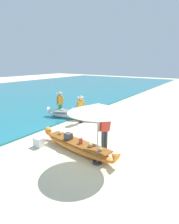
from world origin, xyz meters
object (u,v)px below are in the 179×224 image
(person_vendor_hatted, at_px, (81,107))
(person_tourist_customer, at_px, (105,130))
(person_vendor_assistant, at_px, (60,102))
(boat_white_midground, at_px, (80,115))
(patio_umbrella_large, at_px, (98,108))
(boat_orange_foreground, at_px, (77,146))
(cooler_box, at_px, (39,142))

(person_vendor_hatted, relative_size, person_tourist_customer, 1.07)
(person_vendor_assistant, bearing_deg, boat_white_midground, 6.66)
(person_vendor_hatted, bearing_deg, patio_umbrella_large, -45.72)
(boat_white_midground, relative_size, person_tourist_customer, 2.69)
(person_vendor_hatted, bearing_deg, boat_orange_foreground, -55.36)
(boat_orange_foreground, height_order, patio_umbrella_large, patio_umbrella_large)
(boat_orange_foreground, distance_m, person_tourist_customer, 1.37)
(person_vendor_assistant, distance_m, cooler_box, 5.03)
(patio_umbrella_large, height_order, cooler_box, patio_umbrella_large)
(boat_white_midground, bearing_deg, person_vendor_assistant, -173.34)
(person_tourist_customer, bearing_deg, boat_orange_foreground, -139.45)
(person_vendor_assistant, height_order, cooler_box, person_vendor_assistant)
(boat_orange_foreground, relative_size, cooler_box, 9.62)
(patio_umbrella_large, bearing_deg, person_vendor_hatted, 134.28)
(boat_white_midground, height_order, person_vendor_assistant, person_vendor_assistant)
(boat_orange_foreground, height_order, person_vendor_assistant, person_vendor_assistant)
(boat_orange_foreground, bearing_deg, person_vendor_hatted, 124.64)
(boat_orange_foreground, bearing_deg, cooler_box, -159.86)
(person_vendor_hatted, distance_m, cooler_box, 3.93)
(boat_orange_foreground, xyz_separation_m, person_vendor_hatted, (-2.20, 3.19, 0.77))
(boat_orange_foreground, height_order, cooler_box, boat_orange_foreground)
(patio_umbrella_large, bearing_deg, boat_white_midground, 133.60)
(person_vendor_hatted, xyz_separation_m, patio_umbrella_large, (3.45, -3.54, 1.13))
(boat_white_midground, bearing_deg, cooler_box, -77.44)
(boat_white_midground, height_order, patio_umbrella_large, patio_umbrella_large)
(boat_white_midground, relative_size, patio_umbrella_large, 1.91)
(person_vendor_hatted, height_order, patio_umbrella_large, patio_umbrella_large)
(boat_white_midground, relative_size, person_vendor_hatted, 2.52)
(boat_white_midground, relative_size, cooler_box, 10.16)
(patio_umbrella_large, bearing_deg, person_tourist_customer, 107.22)
(cooler_box, bearing_deg, patio_umbrella_large, 4.36)
(boat_white_midground, xyz_separation_m, person_vendor_assistant, (-1.64, -0.19, 0.73))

